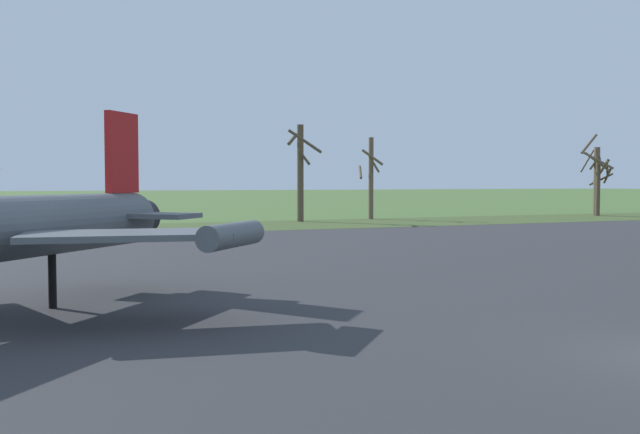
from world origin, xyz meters
TOP-DOWN VIEW (x-y plane):
  - asphalt_apron at (0.00, 13.84)m, footprint 94.51×46.15m
  - grass_verge_strip at (0.00, 42.92)m, footprint 154.51×12.00m
  - bare_tree_center at (10.83, 46.80)m, footprint 2.98×2.88m
  - bare_tree_right_of_center at (18.19, 48.02)m, footprint 2.08×2.70m
  - bare_tree_far_right at (42.36, 44.84)m, footprint 3.20×2.98m
  - bare_tree_backdrop_extra at (42.48, 45.26)m, footprint 3.28×3.36m

SIDE VIEW (x-z plane):
  - asphalt_apron at x=0.00m, z-range 0.00..0.05m
  - grass_verge_strip at x=0.00m, z-range 0.00..0.06m
  - bare_tree_far_right at x=42.36m, z-range 0.04..6.81m
  - bare_tree_right_of_center at x=18.19m, z-range 0.22..7.73m
  - bare_tree_backdrop_extra at x=42.48m, z-range -0.21..8.20m
  - bare_tree_center at x=10.83m, z-range 0.37..8.70m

